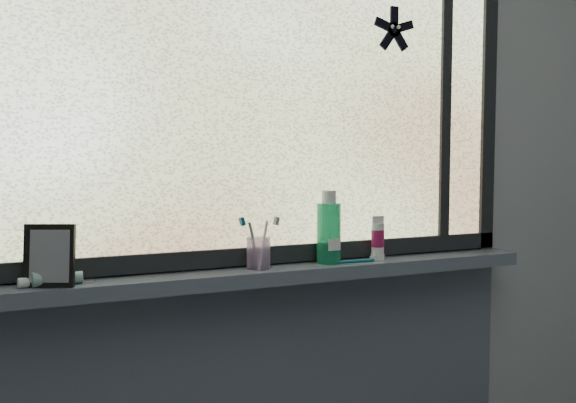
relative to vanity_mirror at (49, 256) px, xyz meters
The scene contains 13 objects.
wall_back 0.64m from the vanity_mirror, ahead, with size 3.00×0.01×2.50m, color #9EA3A8.
windowsill 0.62m from the vanity_mirror, ahead, with size 1.62×0.14×0.04m, color #4D5667.
window_pane 0.75m from the vanity_mirror, ahead, with size 1.50×0.01×1.00m, color silver.
frame_bottom 0.62m from the vanity_mirror, ahead, with size 1.60×0.03×0.05m, color black.
frame_right 1.46m from the vanity_mirror, ahead, with size 0.05×0.03×1.10m, color black.
frame_mullion 1.29m from the vanity_mirror, ahead, with size 0.04×0.03×1.00m, color black.
starfish_sticker 1.19m from the vanity_mirror, ahead, with size 0.15×0.02×0.15m, color black, non-canonical shape.
vanity_mirror is the anchor object (origin of this frame).
toothpaste_tube 0.06m from the vanity_mirror, 34.98° to the left, with size 0.21×0.04×0.04m, color silver, non-canonical shape.
toothbrush_cup 0.55m from the vanity_mirror, ahead, with size 0.07×0.07×0.09m, color #D8B0E9.
toothbrush_lying 0.83m from the vanity_mirror, ahead, with size 0.20×0.02×0.01m, color #0D627A, non-canonical shape.
mouthwash_bottle 0.77m from the vanity_mirror, ahead, with size 0.07×0.07×0.18m, color #20A66C.
cream_tube 0.94m from the vanity_mirror, ahead, with size 0.04×0.04×0.09m, color silver.
Camera 1 is at (-0.71, -0.42, 1.34)m, focal length 40.00 mm.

